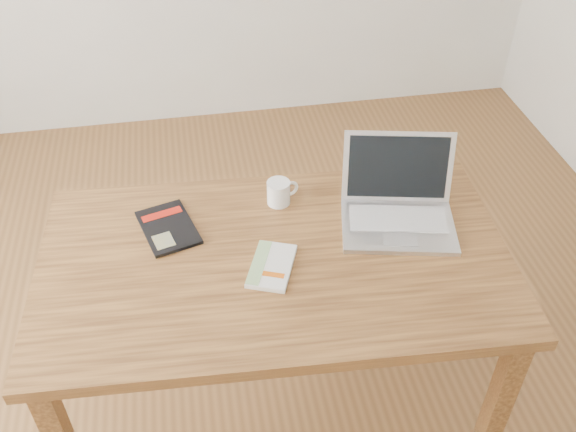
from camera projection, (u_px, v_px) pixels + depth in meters
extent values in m
plane|color=brown|center=(229.00, 391.00, 2.41)|extent=(4.00, 4.00, 0.00)
cube|color=brown|center=(275.00, 261.00, 1.91)|extent=(1.44, 0.88, 0.04)
cube|color=brown|center=(496.00, 410.00, 1.95)|extent=(0.06, 0.06, 0.71)
cube|color=brown|center=(94.00, 285.00, 2.35)|extent=(0.06, 0.06, 0.71)
cube|color=brown|center=(432.00, 256.00, 2.46)|extent=(0.06, 0.06, 0.71)
cube|color=silver|center=(272.00, 266.00, 1.85)|extent=(0.18, 0.22, 0.01)
cube|color=white|center=(272.00, 266.00, 1.85)|extent=(0.17, 0.22, 0.02)
cube|color=#82A96F|center=(259.00, 262.00, 1.85)|extent=(0.10, 0.19, 0.00)
cube|color=#D15A0E|center=(273.00, 275.00, 1.81)|extent=(0.07, 0.04, 0.00)
cube|color=black|center=(168.00, 228.00, 1.98)|extent=(0.21, 0.26, 0.01)
cube|color=#A9180C|center=(162.00, 214.00, 2.02)|extent=(0.13, 0.07, 0.00)
cube|color=gray|center=(164.00, 241.00, 1.93)|extent=(0.07, 0.08, 0.00)
cube|color=silver|center=(398.00, 227.00, 1.98)|extent=(0.39, 0.31, 0.02)
cube|color=silver|center=(398.00, 218.00, 2.00)|extent=(0.32, 0.19, 0.00)
cube|color=#BCBCC1|center=(401.00, 240.00, 1.92)|extent=(0.11, 0.07, 0.00)
cube|color=silver|center=(398.00, 167.00, 2.02)|extent=(0.35, 0.14, 0.22)
cube|color=black|center=(398.00, 167.00, 2.02)|extent=(0.32, 0.12, 0.20)
cylinder|color=white|center=(279.00, 192.00, 2.06)|extent=(0.08, 0.08, 0.08)
cylinder|color=black|center=(278.00, 183.00, 2.04)|extent=(0.06, 0.06, 0.01)
torus|color=white|center=(291.00, 189.00, 2.08)|extent=(0.06, 0.03, 0.06)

